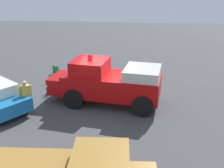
{
  "coord_description": "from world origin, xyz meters",
  "views": [
    {
      "loc": [
        -12.68,
        -1.51,
        6.01
      ],
      "look_at": [
        -0.2,
        -0.43,
        1.11
      ],
      "focal_mm": 41.79,
      "sensor_mm": 36.0,
      "label": 1
    }
  ],
  "objects_px": {
    "lawn_chair_by_car": "(55,73)",
    "traffic_cone": "(103,67)",
    "spectator_standing": "(26,95)",
    "vintage_fire_truck": "(108,82)"
  },
  "relations": [
    {
      "from": "lawn_chair_by_car",
      "to": "traffic_cone",
      "type": "xyz_separation_m",
      "value": [
        2.45,
        -2.8,
        -0.28
      ]
    },
    {
      "from": "vintage_fire_truck",
      "to": "spectator_standing",
      "type": "relative_size",
      "value": 3.71
    },
    {
      "from": "traffic_cone",
      "to": "lawn_chair_by_car",
      "type": "bearing_deg",
      "value": 131.2
    },
    {
      "from": "vintage_fire_truck",
      "to": "spectator_standing",
      "type": "bearing_deg",
      "value": 110.66
    },
    {
      "from": "vintage_fire_truck",
      "to": "lawn_chair_by_car",
      "type": "relative_size",
      "value": 6.1
    },
    {
      "from": "vintage_fire_truck",
      "to": "lawn_chair_by_car",
      "type": "xyz_separation_m",
      "value": [
        2.88,
        3.71,
        -0.61
      ]
    },
    {
      "from": "vintage_fire_truck",
      "to": "spectator_standing",
      "type": "height_order",
      "value": "vintage_fire_truck"
    },
    {
      "from": "lawn_chair_by_car",
      "to": "spectator_standing",
      "type": "xyz_separation_m",
      "value": [
        -4.32,
        0.11,
        0.37
      ]
    },
    {
      "from": "lawn_chair_by_car",
      "to": "traffic_cone",
      "type": "bearing_deg",
      "value": -48.8
    },
    {
      "from": "vintage_fire_truck",
      "to": "traffic_cone",
      "type": "relative_size",
      "value": 9.79
    }
  ]
}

